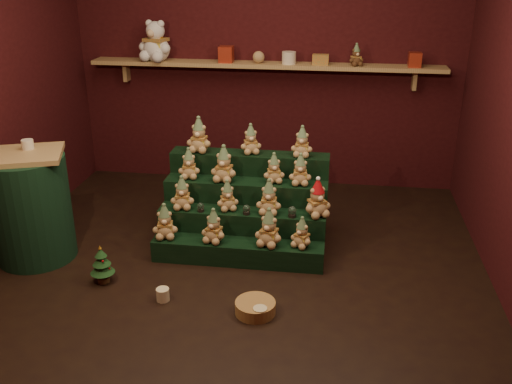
% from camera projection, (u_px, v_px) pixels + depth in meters
% --- Properties ---
extents(ground, '(4.00, 4.00, 0.00)m').
position_uv_depth(ground, '(234.00, 269.00, 4.57)').
color(ground, black).
rests_on(ground, ground).
extents(back_wall, '(4.00, 0.10, 2.80)m').
position_uv_depth(back_wall, '(267.00, 52.00, 5.90)').
color(back_wall, black).
rests_on(back_wall, ground).
extents(front_wall, '(4.00, 0.10, 2.80)m').
position_uv_depth(front_wall, '(131.00, 220.00, 2.15)').
color(front_wall, black).
rests_on(front_wall, ground).
extents(back_shelf, '(3.60, 0.26, 0.24)m').
position_uv_depth(back_shelf, '(265.00, 65.00, 5.78)').
color(back_shelf, tan).
rests_on(back_shelf, ground).
extents(riser_tier_front, '(1.40, 0.22, 0.18)m').
position_uv_depth(riser_tier_front, '(238.00, 252.00, 4.64)').
color(riser_tier_front, black).
rests_on(riser_tier_front, ground).
extents(riser_tier_midfront, '(1.40, 0.22, 0.36)m').
position_uv_depth(riser_tier_midfront, '(242.00, 230.00, 4.81)').
color(riser_tier_midfront, black).
rests_on(riser_tier_midfront, ground).
extents(riser_tier_midback, '(1.40, 0.22, 0.54)m').
position_uv_depth(riser_tier_midback, '(246.00, 210.00, 4.98)').
color(riser_tier_midback, black).
rests_on(riser_tier_midback, ground).
extents(riser_tier_back, '(1.40, 0.22, 0.72)m').
position_uv_depth(riser_tier_back, '(250.00, 191.00, 5.14)').
color(riser_tier_back, black).
rests_on(riser_tier_back, ground).
extents(teddy_0, '(0.24, 0.22, 0.29)m').
position_uv_depth(teddy_0, '(165.00, 221.00, 4.63)').
color(teddy_0, tan).
rests_on(teddy_0, riser_tier_front).
extents(teddy_1, '(0.24, 0.22, 0.28)m').
position_uv_depth(teddy_1, '(214.00, 226.00, 4.57)').
color(teddy_1, tan).
rests_on(teddy_1, riser_tier_front).
extents(teddy_2, '(0.26, 0.25, 0.31)m').
position_uv_depth(teddy_2, '(269.00, 228.00, 4.51)').
color(teddy_2, tan).
rests_on(teddy_2, riser_tier_front).
extents(teddy_3, '(0.23, 0.23, 0.25)m').
position_uv_depth(teddy_3, '(302.00, 232.00, 4.49)').
color(teddy_3, tan).
rests_on(teddy_3, riser_tier_front).
extents(teddy_4, '(0.22, 0.20, 0.28)m').
position_uv_depth(teddy_4, '(182.00, 193.00, 4.74)').
color(teddy_4, tan).
rests_on(teddy_4, riser_tier_midfront).
extents(teddy_5, '(0.23, 0.22, 0.25)m').
position_uv_depth(teddy_5, '(227.00, 196.00, 4.72)').
color(teddy_5, tan).
rests_on(teddy_5, riser_tier_midfront).
extents(teddy_6, '(0.21, 0.19, 0.29)m').
position_uv_depth(teddy_6, '(269.00, 197.00, 4.64)').
color(teddy_6, tan).
rests_on(teddy_6, riser_tier_midfront).
extents(teddy_7, '(0.29, 0.29, 0.31)m').
position_uv_depth(teddy_7, '(317.00, 198.00, 4.59)').
color(teddy_7, tan).
rests_on(teddy_7, riser_tier_midfront).
extents(teddy_8, '(0.21, 0.19, 0.26)m').
position_uv_depth(teddy_8, '(189.00, 164.00, 4.90)').
color(teddy_8, tan).
rests_on(teddy_8, riser_tier_midback).
extents(teddy_9, '(0.24, 0.23, 0.31)m').
position_uv_depth(teddy_9, '(224.00, 164.00, 4.82)').
color(teddy_9, tan).
rests_on(teddy_9, riser_tier_midback).
extents(teddy_10, '(0.21, 0.20, 0.25)m').
position_uv_depth(teddy_10, '(274.00, 168.00, 4.81)').
color(teddy_10, tan).
rests_on(teddy_10, riser_tier_midback).
extents(teddy_11, '(0.20, 0.18, 0.26)m').
position_uv_depth(teddy_11, '(300.00, 170.00, 4.76)').
color(teddy_11, tan).
rests_on(teddy_11, riser_tier_midback).
extents(teddy_12, '(0.23, 0.21, 0.30)m').
position_uv_depth(teddy_12, '(199.00, 135.00, 4.99)').
color(teddy_12, tan).
rests_on(teddy_12, riser_tier_back).
extents(teddy_13, '(0.23, 0.22, 0.26)m').
position_uv_depth(teddy_13, '(251.00, 139.00, 4.95)').
color(teddy_13, tan).
rests_on(teddy_13, riser_tier_back).
extents(teddy_14, '(0.20, 0.18, 0.26)m').
position_uv_depth(teddy_14, '(302.00, 142.00, 4.88)').
color(teddy_14, tan).
rests_on(teddy_14, riser_tier_back).
extents(snow_globe_a, '(0.06, 0.06, 0.08)m').
position_uv_depth(snow_globe_a, '(201.00, 207.00, 4.72)').
color(snow_globe_a, black).
rests_on(snow_globe_a, riser_tier_midfront).
extents(snow_globe_b, '(0.06, 0.06, 0.08)m').
position_uv_depth(snow_globe_b, '(246.00, 210.00, 4.66)').
color(snow_globe_b, black).
rests_on(snow_globe_b, riser_tier_midfront).
extents(snow_globe_c, '(0.07, 0.07, 0.09)m').
position_uv_depth(snow_globe_c, '(292.00, 212.00, 4.61)').
color(snow_globe_c, black).
rests_on(snow_globe_c, riser_tier_midfront).
extents(side_table, '(0.73, 0.67, 0.91)m').
position_uv_depth(side_table, '(31.00, 207.00, 4.60)').
color(side_table, tan).
rests_on(side_table, ground).
extents(table_ornament, '(0.09, 0.09, 0.07)m').
position_uv_depth(table_ornament, '(28.00, 144.00, 4.50)').
color(table_ornament, beige).
rests_on(table_ornament, side_table).
extents(mini_christmas_tree, '(0.19, 0.19, 0.31)m').
position_uv_depth(mini_christmas_tree, '(102.00, 264.00, 4.33)').
color(mini_christmas_tree, '#463119').
rests_on(mini_christmas_tree, ground).
extents(mug_left, '(0.10, 0.10, 0.10)m').
position_uv_depth(mug_left, '(163.00, 295.00, 4.14)').
color(mug_left, beige).
rests_on(mug_left, ground).
extents(mug_right, '(0.10, 0.10, 0.10)m').
position_uv_depth(mug_right, '(260.00, 314.00, 3.91)').
color(mug_right, beige).
rests_on(mug_right, ground).
extents(wicker_basket, '(0.31, 0.31, 0.09)m').
position_uv_depth(wicker_basket, '(255.00, 307.00, 3.99)').
color(wicker_basket, '#AC7F45').
rests_on(wicker_basket, ground).
extents(white_bear, '(0.44, 0.42, 0.51)m').
position_uv_depth(white_bear, '(156.00, 35.00, 5.79)').
color(white_bear, white).
rests_on(white_bear, back_shelf).
extents(brown_bear, '(0.19, 0.18, 0.21)m').
position_uv_depth(brown_bear, '(356.00, 55.00, 5.58)').
color(brown_bear, '#53361B').
rests_on(brown_bear, back_shelf).
extents(gift_tin_red_a, '(0.14, 0.14, 0.16)m').
position_uv_depth(gift_tin_red_a, '(226.00, 54.00, 5.77)').
color(gift_tin_red_a, '#9C2B18').
rests_on(gift_tin_red_a, back_shelf).
extents(gift_tin_cream, '(0.14, 0.14, 0.12)m').
position_uv_depth(gift_tin_cream, '(289.00, 58.00, 5.69)').
color(gift_tin_cream, beige).
rests_on(gift_tin_cream, back_shelf).
extents(gift_tin_red_b, '(0.12, 0.12, 0.14)m').
position_uv_depth(gift_tin_red_b, '(415.00, 60.00, 5.53)').
color(gift_tin_red_b, '#9C2B18').
rests_on(gift_tin_red_b, back_shelf).
extents(shelf_plush_ball, '(0.12, 0.12, 0.12)m').
position_uv_depth(shelf_plush_ball, '(259.00, 57.00, 5.74)').
color(shelf_plush_ball, tan).
rests_on(shelf_plush_ball, back_shelf).
extents(scarf_gift_box, '(0.16, 0.10, 0.10)m').
position_uv_depth(scarf_gift_box, '(321.00, 60.00, 5.66)').
color(scarf_gift_box, '#C85C1C').
rests_on(scarf_gift_box, back_shelf).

